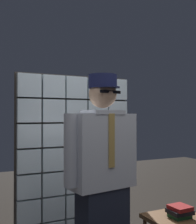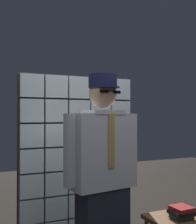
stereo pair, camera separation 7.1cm
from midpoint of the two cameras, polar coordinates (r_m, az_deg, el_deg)
The scene contains 3 objects.
glass_block_wall at distance 3.43m, azimuth -3.43°, elevation -9.22°, with size 1.42×0.10×1.99m.
standing_person at distance 2.42m, azimuth 1.85°, elevation -13.38°, with size 0.73×0.35×1.82m.
book_stack at distance 2.89m, azimuth 17.31°, elevation -18.85°, with size 0.22×0.19×0.11m.
Camera 2 is at (-1.16, -1.80, 1.47)m, focal length 45.06 mm.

